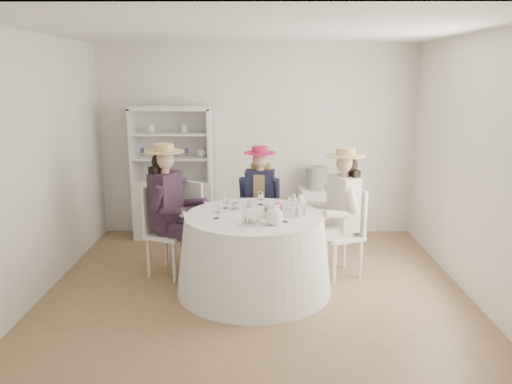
{
  "coord_description": "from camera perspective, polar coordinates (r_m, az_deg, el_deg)",
  "views": [
    {
      "loc": [
        0.04,
        -5.11,
        2.28
      ],
      "look_at": [
        0.0,
        0.1,
        1.05
      ],
      "focal_mm": 35.0,
      "sensor_mm": 36.0,
      "label": 1
    }
  ],
  "objects": [
    {
      "name": "stemware_set",
      "position": [
        5.24,
        -0.23,
        -1.81
      ],
      "size": [
        0.86,
        0.89,
        0.15
      ],
      "color": "white",
      "rests_on": "tea_table"
    },
    {
      "name": "wall_back",
      "position": [
        7.17,
        0.12,
        5.84
      ],
      "size": [
        4.5,
        0.0,
        4.5
      ],
      "primitive_type": "plane",
      "rotation": [
        1.57,
        0.0,
        0.0
      ],
      "color": "silver",
      "rests_on": "ground"
    },
    {
      "name": "ground",
      "position": [
        5.6,
        -0.01,
        -10.75
      ],
      "size": [
        4.5,
        4.5,
        0.0
      ],
      "primitive_type": "plane",
      "color": "brown",
      "rests_on": "ground"
    },
    {
      "name": "table_teapot",
      "position": [
        4.9,
        2.08,
        -2.8
      ],
      "size": [
        0.26,
        0.19,
        0.2
      ],
      "rotation": [
        0.0,
        0.0,
        -0.22
      ],
      "color": "white",
      "rests_on": "tea_table"
    },
    {
      "name": "guest_right",
      "position": [
        5.71,
        9.74,
        -1.5
      ],
      "size": [
        0.63,
        0.57,
        1.49
      ],
      "rotation": [
        0.0,
        0.0,
        -1.17
      ],
      "color": "silver",
      "rests_on": "ground"
    },
    {
      "name": "side_table",
      "position": [
        7.17,
        6.82,
        -2.38
      ],
      "size": [
        0.49,
        0.49,
        0.71
      ],
      "primitive_type": "cube",
      "rotation": [
        0.0,
        0.0,
        0.08
      ],
      "color": "silver",
      "rests_on": "ground"
    },
    {
      "name": "cupcake_stand",
      "position": [
        5.23,
        4.82,
        -1.85
      ],
      "size": [
        0.23,
        0.23,
        0.22
      ],
      "rotation": [
        0.0,
        0.0,
        0.35
      ],
      "color": "white",
      "rests_on": "tea_table"
    },
    {
      "name": "wall_right",
      "position": [
        5.65,
        23.5,
        2.69
      ],
      "size": [
        0.0,
        4.5,
        4.5
      ],
      "primitive_type": "plane",
      "rotation": [
        1.57,
        0.0,
        -1.57
      ],
      "color": "silver",
      "rests_on": "ground"
    },
    {
      "name": "sandwich_plate",
      "position": [
        4.94,
        -0.57,
        -3.47
      ],
      "size": [
        0.26,
        0.26,
        0.06
      ],
      "rotation": [
        0.0,
        0.0,
        -0.12
      ],
      "color": "white",
      "rests_on": "tea_table"
    },
    {
      "name": "flower_arrangement",
      "position": [
        5.24,
        2.11,
        -1.71
      ],
      "size": [
        0.18,
        0.18,
        0.07
      ],
      "rotation": [
        0.0,
        0.0,
        0.21
      ],
      "color": "pink",
      "rests_on": "tea_table"
    },
    {
      "name": "wall_left",
      "position": [
        5.68,
        -23.38,
        2.76
      ],
      "size": [
        0.0,
        4.5,
        4.5
      ],
      "primitive_type": "plane",
      "rotation": [
        1.57,
        0.0,
        1.57
      ],
      "color": "silver",
      "rests_on": "ground"
    },
    {
      "name": "hutch",
      "position": [
        7.17,
        -9.38,
        0.06
      ],
      "size": [
        1.23,
        0.74,
        1.86
      ],
      "rotation": [
        0.0,
        0.0,
        0.32
      ],
      "color": "silver",
      "rests_on": "ground"
    },
    {
      "name": "spare_chair",
      "position": [
        6.17,
        -6.77,
        -2.97
      ],
      "size": [
        0.6,
        0.6,
        1.05
      ],
      "rotation": [
        0.0,
        0.0,
        2.52
      ],
      "color": "silver",
      "rests_on": "ground"
    },
    {
      "name": "guest_mid",
      "position": [
        6.29,
        0.42,
        -0.32
      ],
      "size": [
        0.52,
        0.54,
        1.41
      ],
      "rotation": [
        0.0,
        0.0,
        -0.11
      ],
      "color": "silver",
      "rests_on": "ground"
    },
    {
      "name": "teacup_b",
      "position": [
        5.53,
        -0.72,
        -1.49
      ],
      "size": [
        0.08,
        0.08,
        0.06
      ],
      "primitive_type": "imported",
      "rotation": [
        0.0,
        0.0,
        0.3
      ],
      "color": "white",
      "rests_on": "tea_table"
    },
    {
      "name": "hatbox",
      "position": [
        7.05,
        6.93,
        1.62
      ],
      "size": [
        0.36,
        0.36,
        0.31
      ],
      "primitive_type": "cylinder",
      "rotation": [
        0.0,
        0.0,
        0.17
      ],
      "color": "black",
      "rests_on": "side_table"
    },
    {
      "name": "teacup_c",
      "position": [
        5.38,
        2.23,
        -1.87
      ],
      "size": [
        0.1,
        0.1,
        0.07
      ],
      "primitive_type": "imported",
      "rotation": [
        0.0,
        0.0,
        0.27
      ],
      "color": "white",
      "rests_on": "tea_table"
    },
    {
      "name": "ceiling",
      "position": [
        5.13,
        -0.01,
        17.97
      ],
      "size": [
        4.5,
        4.5,
        0.0
      ],
      "primitive_type": "plane",
      "rotation": [
        3.14,
        0.0,
        0.0
      ],
      "color": "white",
      "rests_on": "wall_back"
    },
    {
      "name": "flower_bowl",
      "position": [
        5.19,
        2.04,
        -2.48
      ],
      "size": [
        0.28,
        0.28,
        0.06
      ],
      "primitive_type": "imported",
      "rotation": [
        0.0,
        0.0,
        -0.23
      ],
      "color": "white",
      "rests_on": "tea_table"
    },
    {
      "name": "wall_front",
      "position": [
        3.25,
        -0.29,
        -3.38
      ],
      "size": [
        4.5,
        0.0,
        4.5
      ],
      "primitive_type": "plane",
      "rotation": [
        -1.57,
        0.0,
        0.0
      ],
      "color": "silver",
      "rests_on": "ground"
    },
    {
      "name": "teacup_a",
      "position": [
        5.45,
        -2.38,
        -1.68
      ],
      "size": [
        0.11,
        0.11,
        0.07
      ],
      "primitive_type": "imported",
      "rotation": [
        0.0,
        0.0,
        -0.39
      ],
      "color": "white",
      "rests_on": "tea_table"
    },
    {
      "name": "guest_left",
      "position": [
        5.73,
        -10.01,
        -1.21
      ],
      "size": [
        0.65,
        0.59,
        1.54
      ],
      "rotation": [
        0.0,
        0.0,
        1.15
      ],
      "color": "silver",
      "rests_on": "ground"
    },
    {
      "name": "tea_table",
      "position": [
        5.39,
        -0.22,
        -6.93
      ],
      "size": [
        1.66,
        1.66,
        0.84
      ],
      "rotation": [
        0.0,
        0.0,
        0.34
      ],
      "color": "white",
      "rests_on": "ground"
    }
  ]
}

